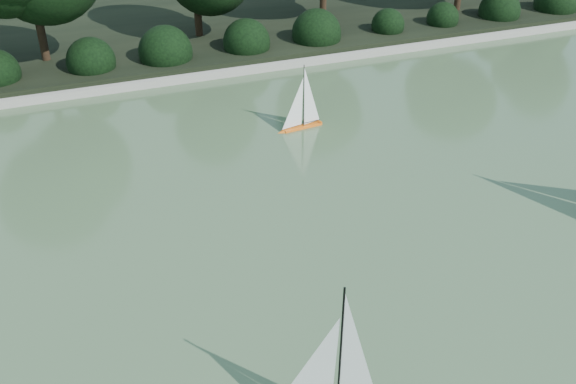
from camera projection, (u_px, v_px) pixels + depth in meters
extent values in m
plane|color=#3B5332|center=(356.00, 321.00, 8.19)|extent=(80.00, 80.00, 0.00)
cube|color=gray|center=(185.00, 77.00, 15.31)|extent=(40.00, 0.35, 0.18)
cube|color=black|center=(152.00, 29.00, 18.46)|extent=(40.00, 8.00, 0.30)
cylinder|color=black|center=(42.00, 39.00, 15.49)|extent=(0.20, 0.20, 1.66)
cylinder|color=black|center=(199.00, 23.00, 17.25)|extent=(0.20, 0.20, 1.26)
sphere|color=black|center=(2.00, 73.00, 14.57)|extent=(1.10, 1.10, 1.10)
sphere|color=black|center=(92.00, 61.00, 15.20)|extent=(1.10, 1.10, 1.10)
sphere|color=black|center=(175.00, 51.00, 15.84)|extent=(1.10, 1.10, 1.10)
sphere|color=black|center=(252.00, 42.00, 16.47)|extent=(1.10, 1.10, 1.10)
sphere|color=black|center=(323.00, 33.00, 17.10)|extent=(1.10, 1.10, 1.10)
sphere|color=black|center=(389.00, 25.00, 17.74)|extent=(1.10, 1.10, 1.10)
sphere|color=black|center=(450.00, 17.00, 18.37)|extent=(1.10, 1.10, 1.10)
sphere|color=black|center=(507.00, 10.00, 19.00)|extent=(1.10, 1.10, 1.10)
sphere|color=black|center=(561.00, 4.00, 19.64)|extent=(1.10, 1.10, 1.10)
cylinder|color=black|center=(340.00, 358.00, 6.29)|extent=(0.03, 0.03, 1.78)
cube|color=orange|center=(302.00, 126.00, 13.09)|extent=(0.85, 0.26, 0.08)
cone|color=orange|center=(281.00, 131.00, 12.90)|extent=(0.18, 0.18, 0.17)
cylinder|color=orange|center=(319.00, 122.00, 13.26)|extent=(0.11, 0.11, 0.08)
cylinder|color=black|center=(304.00, 94.00, 12.76)|extent=(0.02, 0.02, 1.29)
cylinder|color=black|center=(312.00, 120.00, 13.14)|extent=(0.38, 0.06, 0.01)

